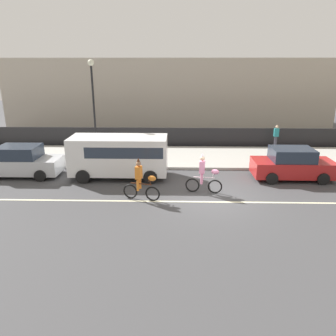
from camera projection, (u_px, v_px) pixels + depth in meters
ground_plane at (212, 197)px, 14.78m from camera, size 80.00×80.00×0.00m
road_centre_line at (213, 202)px, 14.30m from camera, size 36.00×0.14×0.01m
sidewalk_curb at (201, 157)px, 20.94m from camera, size 60.00×5.00×0.15m
fence_line at (199, 138)px, 23.52m from camera, size 40.00×0.08×1.40m
building_backdrop at (169, 93)px, 31.03m from camera, size 28.00×8.00×6.23m
parade_cyclist_orange at (141, 182)px, 14.30m from camera, size 1.68×0.60×1.92m
parade_cyclist_pink at (204, 176)px, 15.09m from camera, size 1.71×0.52×1.92m
parked_van_white at (120, 154)px, 17.07m from camera, size 5.00×2.22×2.18m
parked_car_red at (292, 164)px, 16.98m from camera, size 4.10×1.92×1.64m
parked_car_silver at (22, 162)px, 17.45m from camera, size 4.10×1.92×1.64m
street_lamp_post at (93, 95)px, 19.43m from camera, size 0.36×0.36×5.86m
pedestrian_onlooker at (276, 136)px, 22.46m from camera, size 0.32×0.20×1.62m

